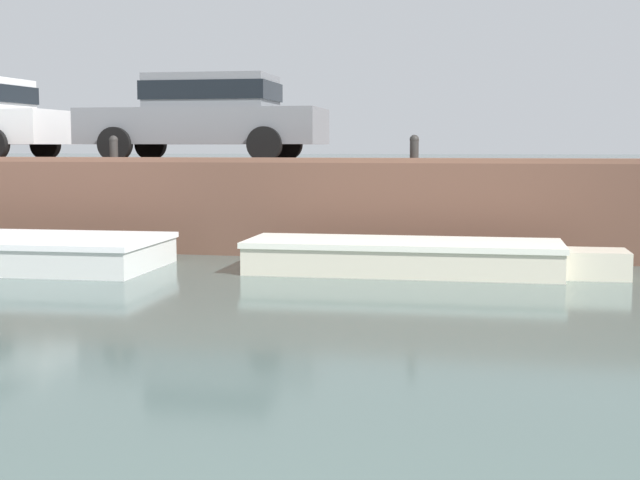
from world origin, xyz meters
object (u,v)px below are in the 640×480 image
Objects in this scene: mooring_bollard_west at (114,148)px; mooring_bollard_mid at (414,148)px; car_left_inner_grey at (207,114)px; boat_moored_central_cream at (418,257)px.

mooring_bollard_west is 5.10m from mooring_bollard_mid.
car_left_inner_grey is at bearing 160.86° from mooring_bollard_mid.
mooring_bollard_west is at bearing 180.00° from mooring_bollard_mid.
boat_moored_central_cream is 11.93× the size of mooring_bollard_west.
mooring_bollard_mid is (3.89, -1.35, -0.61)m from car_left_inner_grey.
mooring_bollard_west is at bearing 162.98° from boat_moored_central_cream.
mooring_bollard_west is (-1.20, -1.35, -0.61)m from car_left_inner_grey.
car_left_inner_grey reaches higher than mooring_bollard_west.
car_left_inner_grey is (-4.12, 2.98, 2.14)m from boat_moored_central_cream.
mooring_bollard_mid is at bearing -19.14° from car_left_inner_grey.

